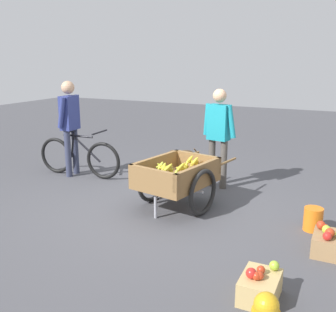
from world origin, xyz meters
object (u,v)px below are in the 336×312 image
at_px(plastic_bucket, 313,219).
at_px(mixed_fruit_crate, 328,242).
at_px(dog, 182,155).
at_px(apple_crate, 260,286).
at_px(fruit_cart, 177,178).
at_px(vendor_person, 219,130).
at_px(cyclist_person, 70,119).
at_px(bicycle, 79,157).

distance_m(plastic_bucket, mixed_fruit_crate, 0.59).
xyz_separation_m(dog, apple_crate, (3.53, 2.30, -0.15)).
xyz_separation_m(fruit_cart, vendor_person, (-1.12, 0.22, 0.52)).
bearing_deg(vendor_person, cyclist_person, -79.45).
relative_size(bicycle, apple_crate, 3.77).
distance_m(vendor_person, apple_crate, 3.21).
relative_size(cyclist_person, plastic_bucket, 5.81).
xyz_separation_m(vendor_person, apple_crate, (2.79, 1.35, -0.84)).
distance_m(dog, mixed_fruit_crate, 3.65).
bearing_deg(dog, mixed_fruit_crate, 49.49).
distance_m(vendor_person, mixed_fruit_crate, 2.59).
xyz_separation_m(vendor_person, plastic_bucket, (1.08, 1.61, -0.81)).
bearing_deg(vendor_person, plastic_bucket, 56.11).
relative_size(vendor_person, cyclist_person, 0.95).
xyz_separation_m(bicycle, apple_crate, (2.32, 3.78, -0.23)).
xyz_separation_m(bicycle, mixed_fruit_crate, (1.16, 4.26, -0.22)).
relative_size(fruit_cart, dog, 2.98).
bearing_deg(bicycle, fruit_cart, 73.70).
distance_m(fruit_cart, vendor_person, 1.26).
bearing_deg(cyclist_person, mixed_fruit_crate, 75.37).
height_order(vendor_person, apple_crate, vendor_person).
distance_m(bicycle, mixed_fruit_crate, 4.42).
bearing_deg(fruit_cart, apple_crate, 43.16).
bearing_deg(cyclist_person, vendor_person, 100.55).
relative_size(vendor_person, mixed_fruit_crate, 3.65).
xyz_separation_m(fruit_cart, dog, (-1.86, -0.73, -0.17)).
bearing_deg(fruit_cart, bicycle, -106.30).
xyz_separation_m(vendor_person, dog, (-0.74, -0.95, -0.69)).
xyz_separation_m(plastic_bucket, mixed_fruit_crate, (0.55, 0.22, -0.01)).
relative_size(fruit_cart, vendor_person, 1.10).
xyz_separation_m(cyclist_person, dog, (-1.22, 1.64, -0.75)).
bearing_deg(vendor_person, mixed_fruit_crate, 48.21).
distance_m(cyclist_person, dog, 2.17).
xyz_separation_m(vendor_person, mixed_fruit_crate, (1.63, 1.83, -0.83)).
height_order(cyclist_person, mixed_fruit_crate, cyclist_person).
bearing_deg(cyclist_person, dog, 126.66).
distance_m(fruit_cart, plastic_bucket, 1.85).
bearing_deg(plastic_bucket, cyclist_person, -98.14).
distance_m(vendor_person, bicycle, 2.55).
distance_m(vendor_person, cyclist_person, 2.63).
xyz_separation_m(cyclist_person, plastic_bucket, (0.60, 4.20, -0.87)).
bearing_deg(vendor_person, bicycle, -79.01).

